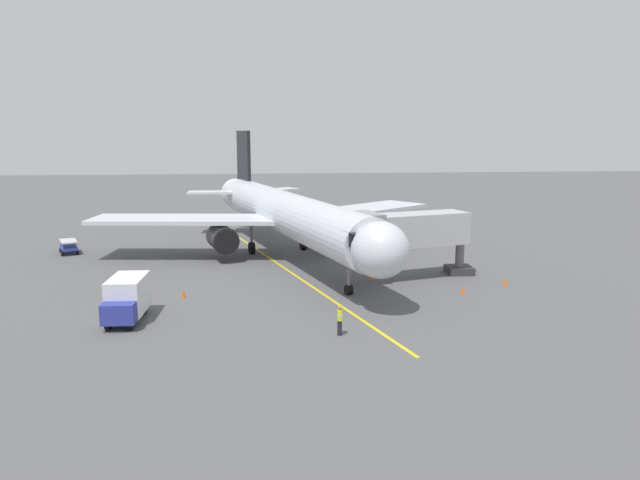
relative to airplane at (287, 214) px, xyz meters
The scene contains 12 objects.
ground_plane 4.81m from the airplane, 116.00° to the right, with size 220.00×220.00×0.00m, color #565659.
apron_lead_in_line 7.44m from the airplane, 90.70° to the left, with size 0.24×40.00×0.01m, color yellow.
airplane is the anchor object (origin of this frame).
jet_bridge 12.50m from the airplane, 131.26° to the left, with size 11.44×5.62×5.40m.
ground_crew_marshaller 22.02m from the airplane, 95.21° to the left, with size 0.27×0.41×1.71m.
belt_loader_near_nose 15.41m from the airplane, 101.64° to the right, with size 2.54×4.72×2.32m.
box_truck_portside 20.79m from the airplane, 59.22° to the left, with size 2.13×4.67×2.62m.
baggage_cart_starboard_side 21.07m from the airplane, 10.14° to the right, with size 2.31×2.93×1.27m.
safety_cone_nose_left 18.69m from the airplane, 130.50° to the left, with size 0.32×0.32×0.55m, color #F2590F.
safety_cone_nose_right 20.18m from the airplane, 143.15° to the left, with size 0.32×0.32×0.55m, color #F2590F.
safety_cone_wing_port 15.54m from the airplane, 58.83° to the left, with size 0.32×0.32×0.55m, color #F2590F.
safety_cone_wing_starboard 11.62m from the airplane, 123.93° to the left, with size 0.32×0.32×0.55m, color #F2590F.
Camera 1 is at (3.52, 55.95, 11.34)m, focal length 33.34 mm.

